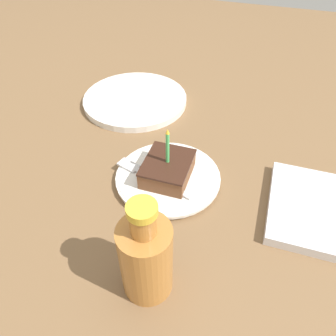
{
  "coord_description": "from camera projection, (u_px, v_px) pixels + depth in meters",
  "views": [
    {
      "loc": [
        0.16,
        -0.43,
        0.48
      ],
      "look_at": [
        0.01,
        0.01,
        0.04
      ],
      "focal_mm": 35.0,
      "sensor_mm": 36.0,
      "label": 1
    }
  ],
  "objects": [
    {
      "name": "plate",
      "position": [
        168.0,
        178.0,
        0.66
      ],
      "size": [
        0.21,
        0.21,
        0.02
      ],
      "color": "white",
      "rests_on": "ground_plane"
    },
    {
      "name": "fork",
      "position": [
        148.0,
        176.0,
        0.65
      ],
      "size": [
        0.17,
        0.07,
        0.0
      ],
      "color": "silver",
      "rests_on": "plate"
    },
    {
      "name": "cake_slice",
      "position": [
        168.0,
        169.0,
        0.64
      ],
      "size": [
        0.09,
        0.11,
        0.12
      ],
      "color": "brown",
      "rests_on": "plate"
    },
    {
      "name": "bottle",
      "position": [
        146.0,
        257.0,
        0.46
      ],
      "size": [
        0.08,
        0.08,
        0.18
      ],
      "color": "#B27233",
      "rests_on": "ground_plane"
    },
    {
      "name": "ground_plane",
      "position": [
        160.0,
        191.0,
        0.68
      ],
      "size": [
        2.4,
        2.4,
        0.04
      ],
      "color": "brown",
      "rests_on": "ground"
    },
    {
      "name": "side_plate",
      "position": [
        135.0,
        100.0,
        0.88
      ],
      "size": [
        0.27,
        0.27,
        0.02
      ],
      "color": "white",
      "rests_on": "ground_plane"
    }
  ]
}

